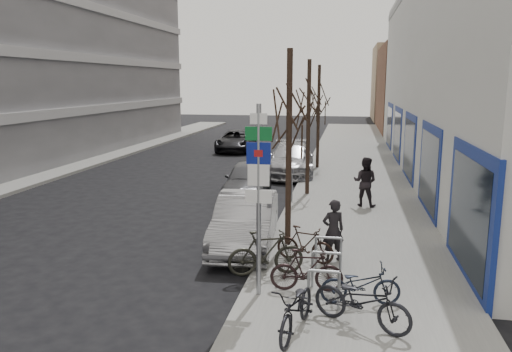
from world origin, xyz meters
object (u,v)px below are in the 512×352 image
at_px(bike_mid_inner, 266,253).
at_px(pedestrian_far, 365,181).
at_px(meter_mid, 292,182).
at_px(bike_far_inner, 305,244).
at_px(lane_car, 236,141).
at_px(tree_far, 319,92).
at_px(bike_near_right, 307,270).
at_px(highway_sign_pole, 259,189).
at_px(meter_front, 269,221).
at_px(tree_near, 289,102).
at_px(pedestrian_near, 333,230).
at_px(parked_car_mid, 248,179).
at_px(parked_car_back, 292,159).
at_px(tree_mid, 309,95).
at_px(bike_far_curb, 362,296).
at_px(meter_back, 305,160).
at_px(bike_rack, 326,266).
at_px(bike_mid_curb, 360,281).
at_px(parked_car_front, 246,221).
at_px(bike_near_left, 297,304).

bearing_deg(bike_mid_inner, pedestrian_far, -39.15).
bearing_deg(meter_mid, bike_far_inner, -80.63).
bearing_deg(pedestrian_far, lane_car, -44.95).
height_order(tree_far, bike_near_right, tree_far).
bearing_deg(highway_sign_pole, meter_front, 94.75).
xyz_separation_m(tree_near, pedestrian_near, (1.29, -1.16, -3.16)).
height_order(tree_near, parked_car_mid, tree_near).
xyz_separation_m(parked_car_back, pedestrian_far, (3.43, -6.55, 0.27)).
bearing_deg(tree_mid, pedestrian_far, -36.96).
bearing_deg(tree_far, bike_far_curb, -83.73).
bearing_deg(pedestrian_near, parked_car_back, -100.76).
bearing_deg(meter_back, bike_far_inner, -84.94).
xyz_separation_m(bike_rack, bike_mid_curb, (0.72, -0.72, -0.01)).
bearing_deg(highway_sign_pole, bike_mid_curb, -2.95).
relative_size(bike_rack, tree_far, 0.41).
xyz_separation_m(bike_rack, bike_far_inner, (-0.60, 1.53, -0.04)).
bearing_deg(highway_sign_pole, bike_far_curb, -26.60).
xyz_separation_m(tree_near, meter_back, (-0.45, 10.50, -3.19)).
distance_m(bike_far_inner, pedestrian_near, 0.79).
height_order(tree_near, bike_near_right, tree_near).
distance_m(bike_near_right, parked_car_back, 14.69).
relative_size(tree_far, bike_far_inner, 3.57).
relative_size(meter_mid, bike_near_right, 0.79).
relative_size(bike_rack, meter_front, 1.78).
height_order(tree_mid, parked_car_front, tree_mid).
height_order(bike_far_curb, parked_car_front, parked_car_front).
xyz_separation_m(meter_back, pedestrian_far, (2.68, -5.68, 0.15)).
bearing_deg(parked_car_front, pedestrian_near, -28.73).
height_order(meter_back, pedestrian_near, pedestrian_near).
bearing_deg(meter_back, bike_near_left, -85.47).
distance_m(tree_mid, bike_near_right, 10.31).
bearing_deg(meter_front, tree_near, 48.01).
bearing_deg(lane_car, bike_mid_curb, -75.21).
distance_m(bike_near_right, pedestrian_far, 8.14).
distance_m(parked_car_back, lane_car, 9.41).
bearing_deg(parked_car_back, lane_car, 115.60).
xyz_separation_m(bike_rack, meter_back, (-1.65, 13.40, 0.26)).
bearing_deg(bike_near_left, meter_mid, 107.72).
relative_size(tree_near, meter_mid, 4.33).
bearing_deg(meter_front, meter_back, 90.00).
relative_size(tree_far, parked_car_back, 1.01).
height_order(highway_sign_pole, tree_mid, tree_mid).
distance_m(bike_near_left, lane_car, 25.46).
relative_size(tree_near, parked_car_back, 1.01).
xyz_separation_m(highway_sign_pole, bike_mid_inner, (-0.02, 1.07, -1.75)).
bearing_deg(meter_mid, parked_car_back, 96.72).
bearing_deg(pedestrian_far, parked_car_front, 70.85).
height_order(bike_rack, parked_car_back, parked_car_back).
bearing_deg(pedestrian_far, tree_mid, -20.97).
xyz_separation_m(meter_mid, bike_far_inner, (1.05, -6.37, -0.30)).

